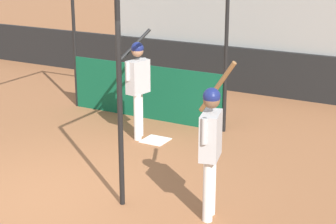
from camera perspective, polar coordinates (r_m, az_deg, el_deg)
name	(u,v)px	position (r m, az deg, el deg)	size (l,w,h in m)	color
ground_plane	(43,197)	(8.16, -12.56, -8.42)	(60.00, 60.00, 0.00)	#935B38
outfield_wall	(229,69)	(13.34, 6.26, 4.41)	(24.00, 0.12, 1.05)	black
bleacher_section	(250,34)	(14.37, 8.33, 7.85)	(6.50, 2.40, 2.33)	#9E9E99
batting_cage	(125,64)	(10.45, -4.39, 4.92)	(3.51, 3.51, 2.91)	black
home_plate	(155,140)	(10.06, -1.29, -2.89)	(0.44, 0.44, 0.02)	white
player_batter	(138,81)	(9.94, -3.08, 3.17)	(0.55, 0.90, 1.90)	white
player_waiting	(211,141)	(7.03, 4.35, -2.96)	(0.55, 0.70, 2.03)	white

